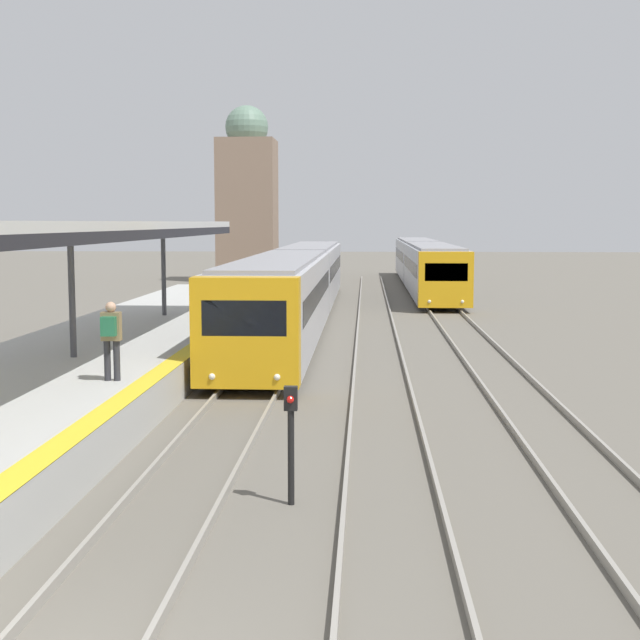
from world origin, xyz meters
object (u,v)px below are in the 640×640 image
Objects in this scene: train_near at (299,282)px; signal_post_near at (291,432)px; train_far at (424,262)px; person_on_platform at (111,334)px.

signal_post_near is (1.76, -24.84, -0.57)m from train_near.
train_far is 17.89× the size of signal_post_near.
signal_post_near is at bearing -51.20° from person_on_platform.
person_on_platform is 40.07m from train_far.
person_on_platform is 0.05× the size of train_near.
train_far is at bearing 77.01° from person_on_platform.
train_far is (9.00, 39.05, -0.23)m from person_on_platform.
train_near is 18.98× the size of signal_post_near.
signal_post_near is (-4.80, -44.28, -0.54)m from train_far.
person_on_platform is at bearing -102.99° from train_far.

